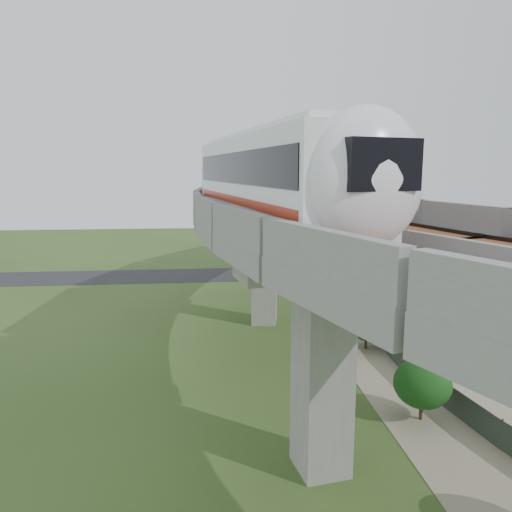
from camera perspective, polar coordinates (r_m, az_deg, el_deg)
The scene contains 12 objects.
ground at distance 32.38m, azimuth 1.48°, elevation -13.12°, with size 160.00×160.00×0.00m, color #385020.
dirt_lot at distance 35.13m, azimuth 25.80°, elevation -12.22°, with size 18.00×26.00×0.04m, color gray.
asphalt_road at distance 61.01m, azimuth -2.00°, elevation -2.10°, with size 60.00×8.00×0.03m, color #232326.
viaduct at distance 30.74m, azimuth 8.69°, elevation 3.05°, with size 19.58×73.98×11.40m.
metro_train at distance 41.65m, azimuth 1.63°, elevation 9.40°, with size 17.47×60.09×3.64m.
fence at distance 34.61m, azimuth 18.02°, elevation -10.73°, with size 3.87×38.73×1.50m.
tree_0 at distance 56.97m, azimuth 10.52°, elevation -0.91°, with size 2.04×2.04×3.04m.
tree_1 at distance 46.66m, azimuth 10.16°, elevation -4.05°, with size 2.18×2.18×2.48m.
tree_2 at distance 36.41m, azimuth 12.51°, elevation -7.40°, with size 3.00×3.00×3.26m.
tree_3 at distance 27.31m, azimuth 18.49°, elevation -13.68°, with size 2.89×2.89×3.19m.
car_red at distance 37.53m, azimuth 22.31°, elevation -9.43°, with size 1.42×4.09×1.35m, color maroon.
car_dark at distance 37.02m, azimuth 25.66°, elevation -9.98°, with size 1.82×4.47×1.30m, color black.
Camera 1 is at (-3.74, -29.58, 12.62)m, focal length 35.00 mm.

